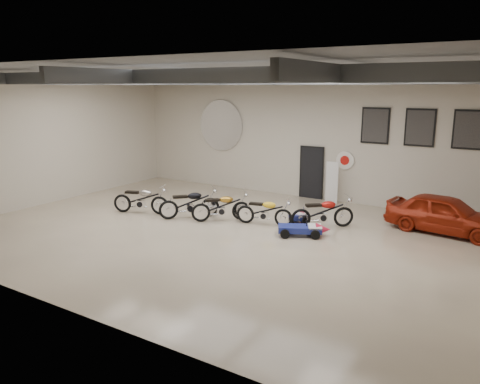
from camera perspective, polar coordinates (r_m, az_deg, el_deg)
The scene contains 19 objects.
floor at distance 14.87m, azimuth -2.47°, elevation -5.00°, with size 16.00×12.00×0.01m, color #BCAB90.
ceiling at distance 14.18m, azimuth -2.66°, elevation 14.63°, with size 16.00×12.00×0.01m, color slate.
back_wall at distance 19.51m, azimuth 7.56°, elevation 6.66°, with size 16.00×0.02×5.00m, color beige.
left_wall at distance 19.94m, azimuth -21.95°, elevation 5.98°, with size 0.02×12.00×5.00m, color beige.
ceiling_beams at distance 14.17m, azimuth -2.65°, elevation 13.62°, with size 15.80×11.80×0.32m, color #5A5E62, non-canonical shape.
door at distance 19.47m, azimuth 8.71°, elevation 2.29°, with size 0.92×0.08×2.10m, color black.
logo_plaque at distance 21.41m, azimuth -2.34°, elevation 8.09°, with size 2.30×0.06×1.16m, color silver, non-canonical shape.
poster_left at distance 18.38m, azimuth 16.17°, elevation 7.78°, with size 1.05×0.08×1.35m, color black, non-canonical shape.
poster_mid at distance 18.01m, azimuth 21.09°, elevation 7.34°, with size 1.05×0.08×1.35m, color black, non-canonical shape.
poster_right at distance 17.77m, azimuth 26.17°, elevation 6.83°, with size 1.05×0.08×1.35m, color black, non-canonical shape.
oil_sign at distance 18.86m, azimuth 12.69°, elevation 3.80°, with size 0.72×0.10×0.72m, color white, non-canonical shape.
banner_stand at distance 18.70m, azimuth 11.14°, elevation 1.21°, with size 0.47×0.19×1.74m, color white, non-canonical shape.
motorcycle_silver at distance 17.35m, azimuth -12.02°, elevation -0.84°, with size 2.08×0.64×1.08m, color silver, non-canonical shape.
motorcycle_black at distance 16.49m, azimuth -6.20°, elevation -1.32°, with size 2.10×0.65×1.09m, color silver, non-canonical shape.
motorcycle_gold at distance 16.05m, azimuth -2.31°, elevation -1.73°, with size 2.00×0.62×1.04m, color silver, non-canonical shape.
motorcycle_yellow at distance 15.57m, azimuth 2.97°, elevation -2.30°, with size 1.90×0.59×0.99m, color silver, non-canonical shape.
motorcycle_red at distance 15.47m, azimuth 10.03°, elevation -2.40°, with size 2.08×0.65×1.08m, color silver, non-canonical shape.
go_kart at distance 14.62m, azimuth 7.86°, elevation -4.21°, with size 1.63×0.74×0.59m, color navy, non-canonical shape.
vintage_car at distance 16.07m, azimuth 23.74°, elevation -2.47°, with size 3.59×1.45×1.22m, color #98220D.
Camera 1 is at (8.06, -11.65, 4.53)m, focal length 35.00 mm.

